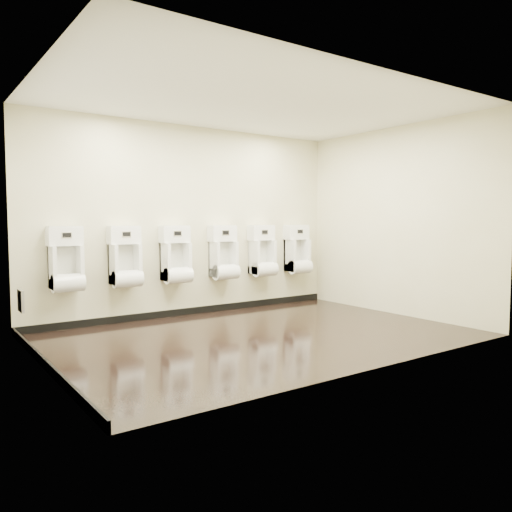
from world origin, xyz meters
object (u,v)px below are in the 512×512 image
(access_panel, at_px, (21,301))
(urinal_0, at_px, (66,264))
(urinal_1, at_px, (125,261))
(urinal_3, at_px, (224,257))
(urinal_4, at_px, (263,255))
(urinal_5, at_px, (298,253))
(urinal_2, at_px, (176,259))

(access_panel, height_order, urinal_0, urinal_0)
(urinal_1, bearing_deg, urinal_3, 0.00)
(urinal_4, relative_size, urinal_5, 1.00)
(urinal_0, height_order, urinal_1, same)
(access_panel, relative_size, urinal_2, 0.31)
(urinal_0, xyz_separation_m, urinal_3, (2.33, 0.00, 0.00))
(urinal_2, bearing_deg, urinal_1, 180.00)
(urinal_0, height_order, urinal_3, same)
(urinal_3, height_order, urinal_4, same)
(urinal_0, distance_m, urinal_4, 3.06)
(urinal_0, height_order, urinal_5, same)
(urinal_2, relative_size, urinal_3, 1.00)
(access_panel, distance_m, urinal_4, 3.71)
(urinal_1, bearing_deg, urinal_0, 180.00)
(access_panel, xyz_separation_m, urinal_5, (4.41, 0.41, 0.36))
(urinal_4, bearing_deg, urinal_2, 180.00)
(access_panel, xyz_separation_m, urinal_1, (1.38, 0.41, 0.36))
(urinal_3, bearing_deg, urinal_4, 0.00)
(urinal_0, relative_size, urinal_5, 1.00)
(urinal_1, height_order, urinal_2, same)
(urinal_3, distance_m, urinal_5, 1.48)
(urinal_3, bearing_deg, urinal_2, 180.00)
(urinal_4, bearing_deg, urinal_5, 0.00)
(urinal_2, xyz_separation_m, urinal_3, (0.80, 0.00, 0.00))
(urinal_0, distance_m, urinal_3, 2.33)
(access_panel, xyz_separation_m, urinal_2, (2.14, 0.41, 0.36))
(urinal_0, bearing_deg, urinal_4, 0.00)
(access_panel, height_order, urinal_3, urinal_3)
(access_panel, height_order, urinal_4, urinal_4)
(access_panel, xyz_separation_m, urinal_3, (2.94, 0.41, 0.36))
(urinal_1, distance_m, urinal_4, 2.29)
(urinal_0, distance_m, urinal_5, 3.80)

